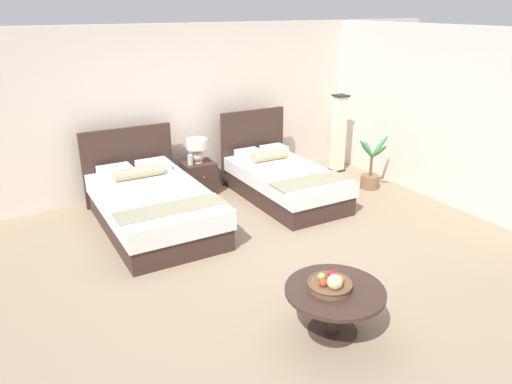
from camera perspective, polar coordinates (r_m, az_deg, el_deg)
The scene contains 12 objects.
ground_plane at distance 5.70m, azimuth 3.20°, elevation -7.92°, with size 9.71×9.37×0.02m, color gray.
wall_back at distance 7.70m, azimuth -8.44°, elevation 9.75°, with size 9.71×0.12×2.51m, color beige.
wall_side_right at distance 7.52m, azimuth 21.86°, elevation 8.18°, with size 0.12×4.97×2.51m, color silver.
bed_near_window at distance 6.49m, azimuth -12.12°, elevation -1.55°, with size 1.32×2.22×1.12m.
bed_near_corner at distance 7.31m, azimuth 3.15°, elevation 1.42°, with size 1.13×2.04×1.19m.
nightstand at distance 7.54m, azimuth -6.75°, elevation 1.65°, with size 0.47×0.42×0.50m.
table_lamp at distance 7.41m, azimuth -6.97°, elevation 5.19°, with size 0.33×0.33×0.37m.
vase at distance 7.35m, azimuth -7.76°, elevation 3.78°, with size 0.08×0.08×0.16m.
coffee_table at distance 4.41m, azimuth 9.24°, elevation -12.44°, with size 0.88×0.88×0.45m.
fruit_bowl at distance 4.30m, azimuth 8.79°, elevation -10.66°, with size 0.39×0.39×0.19m.
floor_lamp_corner at distance 8.54m, azimuth 9.72°, elevation 6.79°, with size 0.23×0.23×1.34m.
potted_palm at distance 7.92m, azimuth 13.36°, elevation 2.08°, with size 0.56×0.59×0.86m.
Camera 1 is at (-2.73, -4.15, 2.77)m, focal length 33.90 mm.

